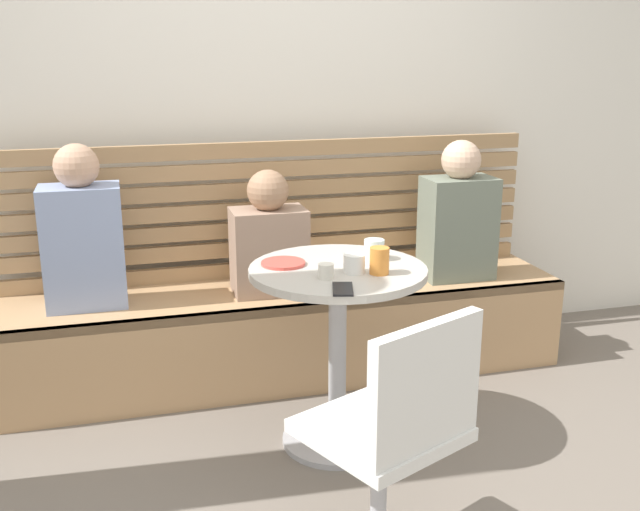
# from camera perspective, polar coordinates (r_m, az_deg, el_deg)

# --- Properties ---
(back_wall) EXTENTS (5.20, 0.10, 2.90)m
(back_wall) POSITION_cam_1_polar(r_m,az_deg,el_deg) (3.76, -4.58, 14.30)
(back_wall) COLOR white
(back_wall) RESTS_ON ground
(booth_bench) EXTENTS (2.70, 0.52, 0.44)m
(booth_bench) POSITION_cam_1_polar(r_m,az_deg,el_deg) (3.59, -2.79, -5.90)
(booth_bench) COLOR tan
(booth_bench) RESTS_ON ground
(booth_backrest) EXTENTS (2.65, 0.04, 0.67)m
(booth_backrest) POSITION_cam_1_polar(r_m,az_deg,el_deg) (3.65, -3.75, 3.62)
(booth_backrest) COLOR #A68157
(booth_backrest) RESTS_ON booth_bench
(cafe_table) EXTENTS (0.68, 0.68, 0.74)m
(cafe_table) POSITION_cam_1_polar(r_m,az_deg,el_deg) (2.88, 1.36, -5.14)
(cafe_table) COLOR #ADADB2
(cafe_table) RESTS_ON ground
(white_chair) EXTENTS (0.53, 0.53, 0.85)m
(white_chair) POSITION_cam_1_polar(r_m,az_deg,el_deg) (2.19, 5.85, -13.95)
(white_chair) COLOR #ADADB2
(white_chair) RESTS_ON ground
(person_adult) EXTENTS (0.34, 0.22, 0.72)m
(person_adult) POSITION_cam_1_polar(r_m,az_deg,el_deg) (3.36, -17.83, 1.49)
(person_adult) COLOR #8C9EC6
(person_adult) RESTS_ON booth_bench
(person_child_left) EXTENTS (0.34, 0.22, 0.58)m
(person_child_left) POSITION_cam_1_polar(r_m,az_deg,el_deg) (3.41, -3.97, 1.21)
(person_child_left) COLOR #9E7F6B
(person_child_left) RESTS_ON booth_bench
(person_child_middle) EXTENTS (0.34, 0.22, 0.68)m
(person_child_middle) POSITION_cam_1_polar(r_m,az_deg,el_deg) (3.68, 10.59, 2.89)
(person_child_middle) COLOR slate
(person_child_middle) RESTS_ON booth_bench
(cup_ceramic_white) EXTENTS (0.08, 0.08, 0.07)m
(cup_ceramic_white) POSITION_cam_1_polar(r_m,az_deg,el_deg) (2.73, 2.65, -0.63)
(cup_ceramic_white) COLOR white
(cup_ceramic_white) RESTS_ON cafe_table
(cup_glass_short) EXTENTS (0.08, 0.08, 0.08)m
(cup_glass_short) POSITION_cam_1_polar(r_m,az_deg,el_deg) (2.91, 4.19, 0.47)
(cup_glass_short) COLOR silver
(cup_glass_short) RESTS_ON cafe_table
(cup_espresso_small) EXTENTS (0.06, 0.06, 0.05)m
(cup_espresso_small) POSITION_cam_1_polar(r_m,az_deg,el_deg) (2.66, 0.46, -1.22)
(cup_espresso_small) COLOR silver
(cup_espresso_small) RESTS_ON cafe_table
(cup_tumbler_orange) EXTENTS (0.07, 0.07, 0.10)m
(cup_tumbler_orange) POSITION_cam_1_polar(r_m,az_deg,el_deg) (2.72, 4.60, -0.40)
(cup_tumbler_orange) COLOR orange
(cup_tumbler_orange) RESTS_ON cafe_table
(plate_small) EXTENTS (0.17, 0.17, 0.01)m
(plate_small) POSITION_cam_1_polar(r_m,az_deg,el_deg) (2.84, -2.85, -0.59)
(plate_small) COLOR #DB4C42
(plate_small) RESTS_ON cafe_table
(phone_on_table) EXTENTS (0.10, 0.15, 0.01)m
(phone_on_table) POSITION_cam_1_polar(r_m,az_deg,el_deg) (2.55, 1.87, -2.59)
(phone_on_table) COLOR black
(phone_on_table) RESTS_ON cafe_table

